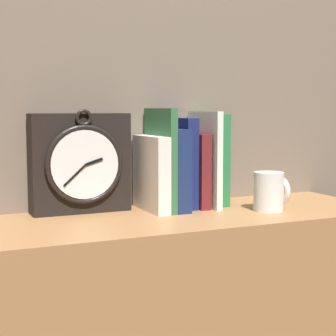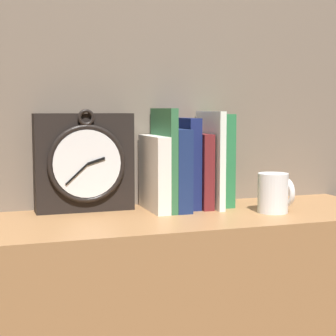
# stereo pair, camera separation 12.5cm
# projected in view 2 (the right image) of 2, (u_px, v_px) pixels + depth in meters

# --- Properties ---
(wall_back) EXTENTS (6.00, 0.05, 2.60)m
(wall_back) POSITION_uv_depth(u_px,v_px,m) (143.00, 50.00, 1.41)
(wall_back) COLOR #756656
(wall_back) RESTS_ON ground_plane
(clock) EXTENTS (0.23, 0.08, 0.24)m
(clock) POSITION_uv_depth(u_px,v_px,m) (84.00, 162.00, 1.31)
(clock) COLOR black
(clock) RESTS_ON bookshelf
(book_slot0_white) EXTENTS (0.03, 0.16, 0.18)m
(book_slot0_white) POSITION_uv_depth(u_px,v_px,m) (154.00, 173.00, 1.33)
(book_slot0_white) COLOR white
(book_slot0_white) RESTS_ON bookshelf
(book_slot1_green) EXTENTS (0.02, 0.16, 0.24)m
(book_slot1_green) POSITION_uv_depth(u_px,v_px,m) (164.00, 159.00, 1.33)
(book_slot1_green) COLOR #30693F
(book_slot1_green) RESTS_ON bookshelf
(book_slot2_navy) EXTENTS (0.04, 0.16, 0.19)m
(book_slot2_navy) POSITION_uv_depth(u_px,v_px,m) (174.00, 169.00, 1.34)
(book_slot2_navy) COLOR navy
(book_slot2_navy) RESTS_ON bookshelf
(book_slot3_navy) EXTENTS (0.03, 0.13, 0.22)m
(book_slot3_navy) POSITION_uv_depth(u_px,v_px,m) (187.00, 163.00, 1.37)
(book_slot3_navy) COLOR navy
(book_slot3_navy) RESTS_ON bookshelf
(book_slot4_maroon) EXTENTS (0.03, 0.14, 0.18)m
(book_slot4_maroon) POSITION_uv_depth(u_px,v_px,m) (199.00, 170.00, 1.37)
(book_slot4_maroon) COLOR maroon
(book_slot4_maroon) RESTS_ON bookshelf
(book_slot5_white) EXTENTS (0.02, 0.15, 0.23)m
(book_slot5_white) POSITION_uv_depth(u_px,v_px,m) (210.00, 159.00, 1.37)
(book_slot5_white) COLOR white
(book_slot5_white) RESTS_ON bookshelf
(book_slot6_green) EXTENTS (0.04, 0.12, 0.23)m
(book_slot6_green) POSITION_uv_depth(u_px,v_px,m) (219.00, 160.00, 1.40)
(book_slot6_green) COLOR #287241
(book_slot6_green) RESTS_ON bookshelf
(mug) EXTENTS (0.08, 0.07, 0.09)m
(mug) POSITION_uv_depth(u_px,v_px,m) (274.00, 193.00, 1.30)
(mug) COLOR white
(mug) RESTS_ON bookshelf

